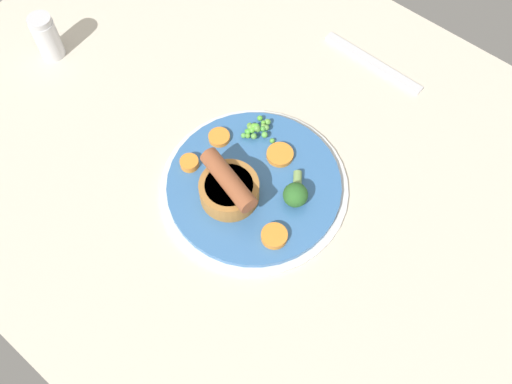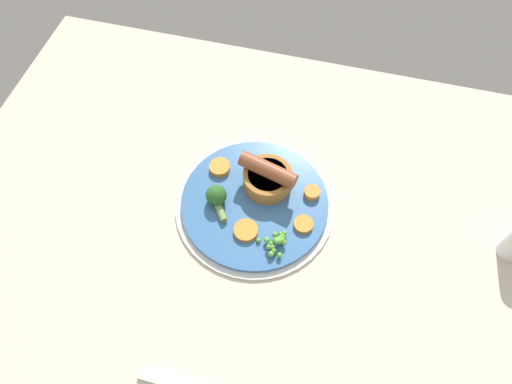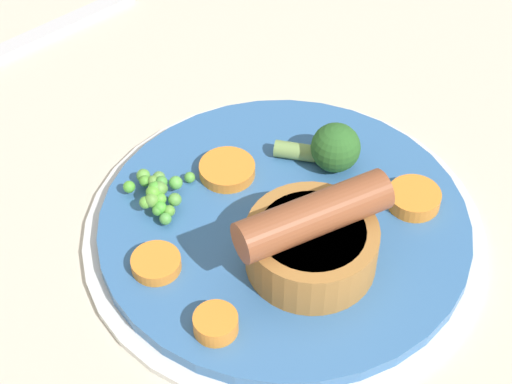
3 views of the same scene
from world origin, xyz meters
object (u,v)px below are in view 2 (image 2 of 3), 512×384
at_px(sausage_pudding, 268,177).
at_px(carrot_slice_0, 220,167).
at_px(dinner_plate, 255,203).
at_px(pea_pile, 276,242).
at_px(carrot_slice_3, 312,192).
at_px(carrot_slice_1, 246,230).
at_px(broccoli_floret_near, 217,197).
at_px(carrot_slice_2, 303,224).

relative_size(sausage_pudding, carrot_slice_0, 2.84).
relative_size(dinner_plate, pea_pile, 5.47).
bearing_deg(carrot_slice_3, carrot_slice_0, -3.69).
xyz_separation_m(carrot_slice_1, carrot_slice_3, (-0.09, -0.09, 0.00)).
bearing_deg(dinner_plate, pea_pile, 127.13).
xyz_separation_m(dinner_plate, sausage_pudding, (-0.01, -0.04, 0.03)).
distance_m(carrot_slice_0, carrot_slice_1, 0.13).
relative_size(sausage_pudding, carrot_slice_3, 3.77).
bearing_deg(broccoli_floret_near, carrot_slice_1, -160.64).
bearing_deg(carrot_slice_1, dinner_plate, -89.93).
xyz_separation_m(dinner_plate, carrot_slice_1, (-0.00, 0.06, 0.01)).
distance_m(sausage_pudding, carrot_slice_0, 0.09).
bearing_deg(carrot_slice_0, pea_pile, 137.63).
bearing_deg(carrot_slice_2, carrot_slice_0, -23.81).
distance_m(dinner_plate, broccoli_floret_near, 0.07).
bearing_deg(dinner_plate, broccoli_floret_near, 15.22).
relative_size(broccoli_floret_near, carrot_slice_0, 1.49).
bearing_deg(broccoli_floret_near, pea_pile, -150.81).
bearing_deg(sausage_pudding, carrot_slice_0, -171.71).
height_order(dinner_plate, broccoli_floret_near, broccoli_floret_near).
relative_size(dinner_plate, carrot_slice_1, 6.88).
height_order(carrot_slice_1, carrot_slice_2, same).
bearing_deg(carrot_slice_1, carrot_slice_0, -54.57).
relative_size(pea_pile, carrot_slice_0, 1.37).
bearing_deg(carrot_slice_0, sausage_pudding, 173.72).
bearing_deg(sausage_pudding, carrot_slice_1, -82.94).
distance_m(carrot_slice_1, carrot_slice_3, 0.13).
xyz_separation_m(carrot_slice_0, carrot_slice_2, (-0.16, 0.07, -0.00)).
relative_size(broccoli_floret_near, carrot_slice_3, 1.98).
height_order(sausage_pudding, carrot_slice_3, sausage_pudding).
xyz_separation_m(pea_pile, carrot_slice_3, (-0.04, -0.10, -0.00)).
relative_size(broccoli_floret_near, carrot_slice_2, 1.68).
height_order(pea_pile, carrot_slice_3, pea_pile).
distance_m(sausage_pudding, carrot_slice_1, 0.10).
relative_size(dinner_plate, sausage_pudding, 2.65).
bearing_deg(carrot_slice_0, broccoli_floret_near, 103.04).
bearing_deg(carrot_slice_3, broccoli_floret_near, 19.40).
bearing_deg(pea_pile, broccoli_floret_near, -24.99).
xyz_separation_m(carrot_slice_2, carrot_slice_3, (-0.00, -0.06, 0.00)).
relative_size(sausage_pudding, pea_pile, 2.07).
height_order(sausage_pudding, broccoli_floret_near, sausage_pudding).
relative_size(carrot_slice_1, carrot_slice_2, 1.24).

